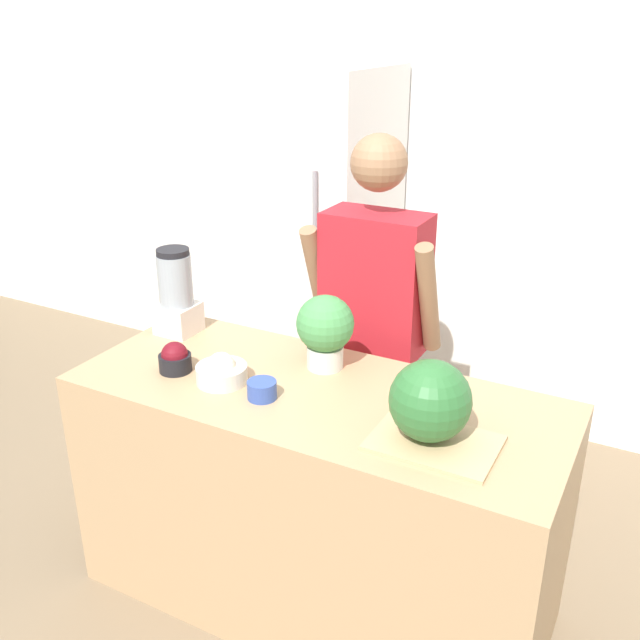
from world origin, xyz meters
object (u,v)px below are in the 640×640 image
at_px(refrigerator, 310,252).
at_px(blender, 176,294).
at_px(potted_plant, 325,328).
at_px(bowl_cherries, 175,359).
at_px(bowl_small_blue, 262,390).
at_px(watermelon, 430,401).
at_px(bowl_cream, 222,371).
at_px(person, 373,335).

distance_m(refrigerator, blender, 1.11).
bearing_deg(potted_plant, refrigerator, 121.27).
height_order(bowl_cherries, bowl_small_blue, bowl_cherries).
distance_m(refrigerator, watermelon, 1.82).
distance_m(bowl_cream, potted_plant, 0.40).
distance_m(bowl_cherries, blender, 0.37).
xyz_separation_m(watermelon, bowl_small_blue, (-0.58, -0.01, -0.11)).
distance_m(bowl_small_blue, blender, 0.68).
height_order(bowl_cherries, bowl_cream, same).
bearing_deg(bowl_small_blue, person, 83.29).
bearing_deg(person, bowl_small_blue, -96.71).
bearing_deg(person, blender, -148.24).
height_order(bowl_cream, bowl_small_blue, bowl_cream).
distance_m(bowl_small_blue, potted_plant, 0.34).
distance_m(watermelon, bowl_small_blue, 0.59).
relative_size(refrigerator, bowl_cream, 10.44).
relative_size(refrigerator, bowl_small_blue, 18.87).
bearing_deg(person, bowl_cream, -111.42).
xyz_separation_m(bowl_cream, blender, (-0.40, 0.27, 0.12)).
bearing_deg(potted_plant, blender, -179.91).
xyz_separation_m(refrigerator, potted_plant, (0.67, -1.10, 0.12)).
bearing_deg(bowl_small_blue, watermelon, 1.44).
height_order(watermelon, bowl_small_blue, watermelon).
bearing_deg(potted_plant, bowl_cream, -134.03).
distance_m(bowl_cream, bowl_small_blue, 0.19).
distance_m(watermelon, blender, 1.20).
bearing_deg(blender, bowl_cream, -33.90).
xyz_separation_m(bowl_cherries, bowl_small_blue, (0.38, -0.02, -0.02)).
relative_size(bowl_cherries, blender, 0.34).
bearing_deg(bowl_small_blue, potted_plant, 75.62).
bearing_deg(person, refrigerator, 134.62).
relative_size(refrigerator, blender, 5.35).
bearing_deg(bowl_small_blue, refrigerator, 112.81).
height_order(watermelon, blender, blender).
xyz_separation_m(bowl_cream, potted_plant, (0.26, 0.27, 0.11)).
bearing_deg(potted_plant, bowl_cherries, -148.62).
height_order(person, watermelon, person).
xyz_separation_m(bowl_small_blue, potted_plant, (0.08, 0.30, 0.12)).
height_order(person, bowl_cherries, person).
distance_m(watermelon, bowl_cream, 0.77).
height_order(person, potted_plant, person).
distance_m(refrigerator, bowl_small_blue, 1.52).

